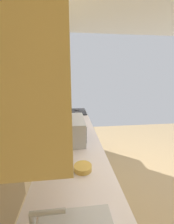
{
  "coord_description": "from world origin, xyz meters",
  "views": [
    {
      "loc": [
        -1.55,
        1.1,
        1.67
      ],
      "look_at": [
        -0.32,
        0.96,
        1.35
      ],
      "focal_mm": 22.6,
      "sensor_mm": 36.0,
      "label": 1
    }
  ],
  "objects": [
    {
      "name": "counter_run",
      "position": [
        -0.37,
        1.1,
        0.46
      ],
      "size": [
        2.86,
        0.64,
        0.92
      ],
      "color": "#DFC373",
      "rests_on": "ground_plane"
    },
    {
      "name": "microwave",
      "position": [
        0.04,
        1.11,
        1.05
      ],
      "size": [
        0.53,
        0.33,
        0.26
      ],
      "color": "#B7BABF",
      "rests_on": "counter_run"
    },
    {
      "name": "oven_range",
      "position": [
        1.35,
        1.09,
        0.48
      ],
      "size": [
        0.58,
        0.64,
        1.1
      ],
      "color": "#B7BABF",
      "rests_on": "ground_plane"
    },
    {
      "name": "upper_cabinets",
      "position": [
        -0.37,
        1.25,
        1.75
      ],
      "size": [
        1.91,
        0.3,
        0.55
      ],
      "color": "#E7C26F"
    },
    {
      "name": "wall_back",
      "position": [
        0.0,
        1.46,
        1.29
      ],
      "size": [
        3.72,
        0.12,
        2.58
      ],
      "primitive_type": "cube",
      "color": "beige",
      "rests_on": "ground_plane"
    },
    {
      "name": "ground_plane",
      "position": [
        0.0,
        0.0,
        0.0
      ],
      "size": [
        5.76,
        5.76,
        0.0
      ],
      "primitive_type": "plane",
      "color": "tan"
    },
    {
      "name": "bowl",
      "position": [
        -0.56,
        1.02,
        0.95
      ],
      "size": [
        0.15,
        0.15,
        0.04
      ],
      "color": "gold",
      "rests_on": "counter_run"
    }
  ]
}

